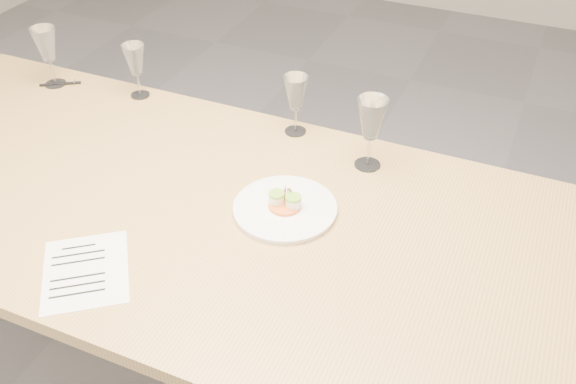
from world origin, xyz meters
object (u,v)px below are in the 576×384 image
at_px(dining_table, 217,228).
at_px(wine_glass_1, 135,61).
at_px(recipe_sheet, 85,271).
at_px(wine_glass_2, 296,94).
at_px(dinner_plate, 285,208).
at_px(wine_glass_0, 46,46).
at_px(ballpoint_pen, 61,84).
at_px(wine_glass_3, 371,120).

bearing_deg(dining_table, wine_glass_1, 140.43).
height_order(recipe_sheet, wine_glass_2, wine_glass_2).
height_order(dinner_plate, wine_glass_0, wine_glass_0).
relative_size(dining_table, wine_glass_1, 12.87).
distance_m(ballpoint_pen, wine_glass_2, 0.89).
relative_size(recipe_sheet, wine_glass_0, 1.53).
bearing_deg(recipe_sheet, wine_glass_0, 96.85).
bearing_deg(ballpoint_pen, dinner_plate, -49.94).
distance_m(dining_table, wine_glass_0, 0.96).
height_order(ballpoint_pen, wine_glass_0, wine_glass_0).
bearing_deg(wine_glass_1, recipe_sheet, -64.89).
relative_size(dinner_plate, wine_glass_1, 1.48).
xyz_separation_m(dinner_plate, wine_glass_3, (0.14, 0.29, 0.14)).
height_order(dinner_plate, wine_glass_1, wine_glass_1).
bearing_deg(wine_glass_3, wine_glass_0, 178.49).
relative_size(ballpoint_pen, wine_glass_1, 0.67).
bearing_deg(wine_glass_1, wine_glass_2, 0.07).
relative_size(dining_table, dinner_plate, 8.67).
distance_m(dining_table, ballpoint_pen, 0.92).
xyz_separation_m(dining_table, dinner_plate, (0.18, 0.07, 0.08)).
height_order(dining_table, wine_glass_1, wine_glass_1).
bearing_deg(wine_glass_2, dinner_plate, -70.97).
distance_m(dining_table, dinner_plate, 0.20).
height_order(wine_glass_0, wine_glass_2, wine_glass_0).
distance_m(wine_glass_0, wine_glass_3, 1.16).
relative_size(ballpoint_pen, wine_glass_0, 0.60).
height_order(wine_glass_2, wine_glass_3, wine_glass_3).
xyz_separation_m(dinner_plate, wine_glass_1, (-0.71, 0.37, 0.12)).
relative_size(wine_glass_0, wine_glass_1, 1.12).
bearing_deg(ballpoint_pen, wine_glass_3, -33.84).
bearing_deg(wine_glass_2, wine_glass_0, -176.68).
height_order(dinner_plate, recipe_sheet, dinner_plate).
distance_m(dinner_plate, wine_glass_3, 0.35).
height_order(wine_glass_0, wine_glass_1, wine_glass_0).
distance_m(dining_table, wine_glass_1, 0.72).
distance_m(recipe_sheet, wine_glass_0, 1.00).
bearing_deg(wine_glass_2, ballpoint_pen, -176.76).
distance_m(dinner_plate, recipe_sheet, 0.53).
relative_size(dining_table, wine_glass_0, 11.45).
relative_size(dinner_plate, wine_glass_3, 1.27).
height_order(wine_glass_0, wine_glass_3, wine_glass_3).
xyz_separation_m(recipe_sheet, wine_glass_3, (0.48, 0.69, 0.15)).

